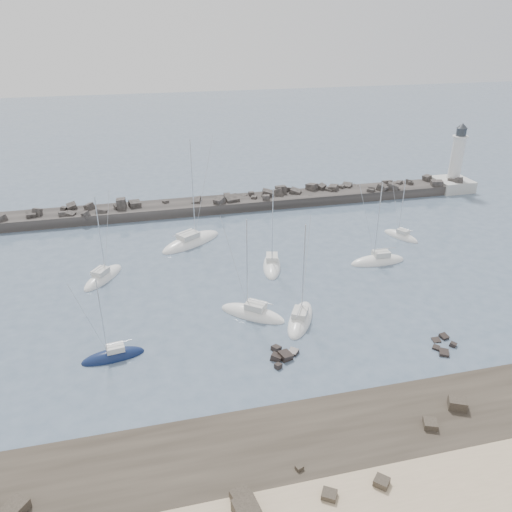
{
  "coord_description": "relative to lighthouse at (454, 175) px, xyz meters",
  "views": [
    {
      "loc": [
        -17.12,
        -50.71,
        33.41
      ],
      "look_at": [
        -1.94,
        12.0,
        2.14
      ],
      "focal_mm": 35.0,
      "sensor_mm": 36.0,
      "label": 1
    }
  ],
  "objects": [
    {
      "name": "sailboat_6",
      "position": [
        -46.94,
        -40.51,
        -2.94
      ],
      "size": [
        6.37,
        8.59,
        13.42
      ],
      "color": "white",
      "rests_on": "ground"
    },
    {
      "name": "sailboat_1",
      "position": [
        -68.82,
        -42.58,
        -2.95
      ],
      "size": [
        6.9,
        2.99,
        10.74
      ],
      "color": "#101D43",
      "rests_on": "ground"
    },
    {
      "name": "sailboat_7",
      "position": [
        -30.69,
        -28.14,
        -2.93
      ],
      "size": [
        8.5,
        2.64,
        13.63
      ],
      "color": "white",
      "rests_on": "ground"
    },
    {
      "name": "breakwater",
      "position": [
        -53.77,
        -0.01,
        -2.77
      ],
      "size": [
        115.0,
        6.83,
        5.09
      ],
      "color": "#2C2927",
      "rests_on": "ground"
    },
    {
      "name": "sailboat_4",
      "position": [
        -52.25,
        -37.9,
        -2.93
      ],
      "size": [
        8.36,
        7.36,
        13.71
      ],
      "color": "white",
      "rests_on": "ground"
    },
    {
      "name": "rock_shelf",
      "position": [
        -47.36,
        -60.04,
        -3.07
      ],
      "size": [
        140.0,
        12.18,
        2.04
      ],
      "color": "#2C251E",
      "rests_on": "ground"
    },
    {
      "name": "sailboat_5",
      "position": [
        -46.5,
        -25.82,
        -2.94
      ],
      "size": [
        4.63,
        8.66,
        13.26
      ],
      "color": "white",
      "rests_on": "ground"
    },
    {
      "name": "ground",
      "position": [
        -47.0,
        -38.0,
        -3.09
      ],
      "size": [
        400.0,
        400.0,
        0.0
      ],
      "primitive_type": "plane",
      "color": "#485A70",
      "rests_on": "ground"
    },
    {
      "name": "sailboat_3",
      "position": [
        -57.0,
        -14.59,
        -2.94
      ],
      "size": [
        11.58,
        9.26,
        18.01
      ],
      "color": "white",
      "rests_on": "ground"
    },
    {
      "name": "sailboat_2",
      "position": [
        -70.49,
        -23.77,
        -2.95
      ],
      "size": [
        6.61,
        8.16,
        12.98
      ],
      "color": "white",
      "rests_on": "ground"
    },
    {
      "name": "rock_cluster_far",
      "position": [
        -33.19,
        -49.41,
        -3.1
      ],
      "size": [
        3.13,
        4.0,
        1.06
      ],
      "color": "black",
      "rests_on": "ground"
    },
    {
      "name": "rock_cluster_near",
      "position": [
        -50.97,
        -46.64,
        -2.93
      ],
      "size": [
        3.64,
        4.16,
        1.26
      ],
      "color": "black",
      "rests_on": "ground"
    },
    {
      "name": "sailboat_8",
      "position": [
        -22.73,
        -20.4,
        -2.96
      ],
      "size": [
        4.7,
        6.81,
        10.58
      ],
      "color": "white",
      "rests_on": "ground"
    },
    {
      "name": "lighthouse",
      "position": [
        0.0,
        0.0,
        0.0
      ],
      "size": [
        7.0,
        7.0,
        14.6
      ],
      "color": "#ACACA7",
      "rests_on": "ground"
    }
  ]
}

